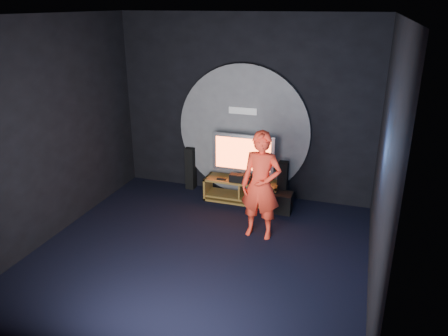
# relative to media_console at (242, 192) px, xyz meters

# --- Properties ---
(floor) EXTENTS (5.00, 5.00, 0.00)m
(floor) POSITION_rel_media_console_xyz_m (-0.10, -2.05, -0.19)
(floor) COLOR black
(floor) RESTS_ON ground
(back_wall) EXTENTS (5.00, 0.04, 3.50)m
(back_wall) POSITION_rel_media_console_xyz_m (-0.10, 0.45, 1.56)
(back_wall) COLOR black
(back_wall) RESTS_ON ground
(front_wall) EXTENTS (5.00, 0.04, 3.50)m
(front_wall) POSITION_rel_media_console_xyz_m (-0.10, -4.55, 1.56)
(front_wall) COLOR black
(front_wall) RESTS_ON ground
(left_wall) EXTENTS (0.04, 5.00, 3.50)m
(left_wall) POSITION_rel_media_console_xyz_m (-2.60, -2.05, 1.56)
(left_wall) COLOR black
(left_wall) RESTS_ON ground
(right_wall) EXTENTS (0.04, 5.00, 3.50)m
(right_wall) POSITION_rel_media_console_xyz_m (2.40, -2.05, 1.56)
(right_wall) COLOR black
(right_wall) RESTS_ON ground
(ceiling) EXTENTS (5.00, 5.00, 0.01)m
(ceiling) POSITION_rel_media_console_xyz_m (-0.10, -2.05, 3.31)
(ceiling) COLOR black
(ceiling) RESTS_ON back_wall
(wall_disc_panel) EXTENTS (2.60, 0.11, 2.60)m
(wall_disc_panel) POSITION_rel_media_console_xyz_m (-0.10, 0.39, 1.11)
(wall_disc_panel) COLOR #515156
(wall_disc_panel) RESTS_ON ground
(media_console) EXTENTS (1.44, 0.45, 0.45)m
(media_console) POSITION_rel_media_console_xyz_m (0.00, 0.00, 0.00)
(media_console) COLOR brown
(media_console) RESTS_ON ground
(tv) EXTENTS (1.20, 0.22, 0.88)m
(tv) POSITION_rel_media_console_xyz_m (-0.01, 0.07, 0.74)
(tv) COLOR #B6B5BD
(tv) RESTS_ON media_console
(center_speaker) EXTENTS (0.40, 0.15, 0.15)m
(center_speaker) POSITION_rel_media_console_xyz_m (-0.01, -0.12, 0.33)
(center_speaker) COLOR black
(center_speaker) RESTS_ON media_console
(remote) EXTENTS (0.18, 0.05, 0.02)m
(remote) POSITION_rel_media_console_xyz_m (-0.38, -0.12, 0.27)
(remote) COLOR black
(remote) RESTS_ON media_console
(tower_speaker_left) EXTENTS (0.18, 0.20, 0.88)m
(tower_speaker_left) POSITION_rel_media_console_xyz_m (-1.19, 0.30, 0.25)
(tower_speaker_left) COLOR black
(tower_speaker_left) RESTS_ON ground
(tower_speaker_right) EXTENTS (0.18, 0.20, 0.88)m
(tower_speaker_right) POSITION_rel_media_console_xyz_m (0.77, 0.06, 0.25)
(tower_speaker_right) COLOR black
(tower_speaker_right) RESTS_ON ground
(subwoofer) EXTENTS (0.34, 0.34, 0.37)m
(subwoofer) POSITION_rel_media_console_xyz_m (0.84, -0.21, -0.01)
(subwoofer) COLOR black
(subwoofer) RESTS_ON ground
(player) EXTENTS (0.67, 0.46, 1.80)m
(player) POSITION_rel_media_console_xyz_m (0.64, -1.19, 0.70)
(player) COLOR red
(player) RESTS_ON ground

